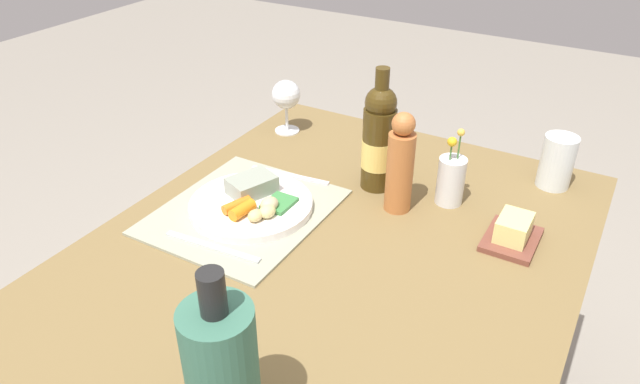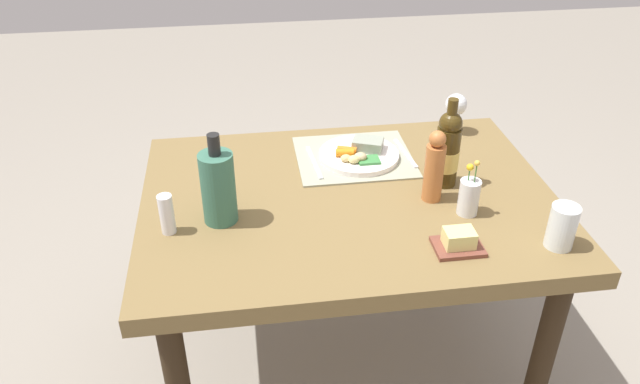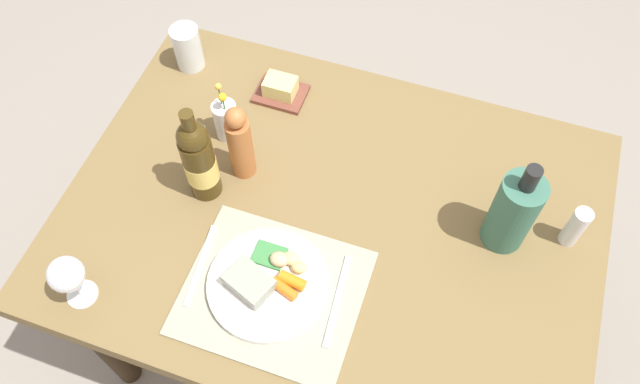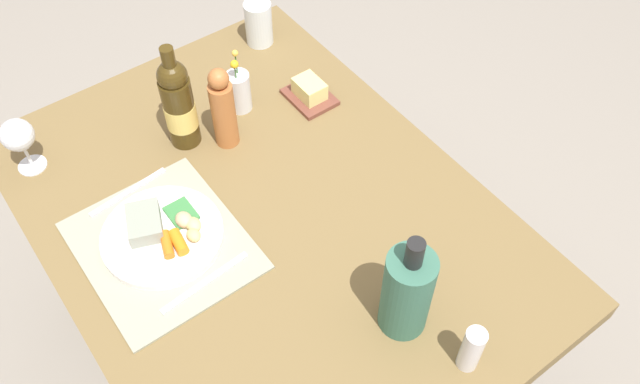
# 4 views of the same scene
# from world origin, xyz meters

# --- Properties ---
(ground_plane) EXTENTS (8.00, 8.00, 0.00)m
(ground_plane) POSITION_xyz_m (0.00, 0.00, 0.00)
(ground_plane) COLOR gray
(dining_table) EXTENTS (1.24, 0.91, 0.70)m
(dining_table) POSITION_xyz_m (0.00, 0.00, 0.62)
(dining_table) COLOR brown
(dining_table) RESTS_ON ground_plane
(placemat) EXTENTS (0.38, 0.33, 0.01)m
(placemat) POSITION_xyz_m (-0.06, -0.23, 0.70)
(placemat) COLOR #999C84
(placemat) RESTS_ON dining_table
(dinner_plate) EXTENTS (0.26, 0.26, 0.05)m
(dinner_plate) POSITION_xyz_m (-0.07, -0.21, 0.72)
(dinner_plate) COLOR white
(dinner_plate) RESTS_ON placemat
(fork) EXTENTS (0.03, 0.20, 0.00)m
(fork) POSITION_xyz_m (-0.23, -0.22, 0.71)
(fork) COLOR silver
(fork) RESTS_ON placemat
(knife) EXTENTS (0.03, 0.21, 0.00)m
(knife) POSITION_xyz_m (0.08, -0.20, 0.71)
(knife) COLOR silver
(knife) RESTS_ON placemat
(cooler_bottle) EXTENTS (0.10, 0.10, 0.27)m
(cooler_bottle) POSITION_xyz_m (0.38, 0.07, 0.81)
(cooler_bottle) COLOR #386B56
(cooler_bottle) RESTS_ON dining_table
(butter_dish) EXTENTS (0.13, 0.10, 0.06)m
(butter_dish) POSITION_xyz_m (-0.24, 0.30, 0.72)
(butter_dish) COLOR brown
(butter_dish) RESTS_ON dining_table
(wine_glass) EXTENTS (0.08, 0.08, 0.15)m
(wine_glass) POSITION_xyz_m (-0.45, -0.36, 0.80)
(wine_glass) COLOR white
(wine_glass) RESTS_ON dining_table
(water_tumbler) EXTENTS (0.07, 0.07, 0.12)m
(water_tumbler) POSITION_xyz_m (-0.51, 0.32, 0.75)
(water_tumbler) COLOR silver
(water_tumbler) RESTS_ON dining_table
(pepper_mill) EXTENTS (0.06, 0.06, 0.23)m
(pepper_mill) POSITION_xyz_m (-0.24, 0.05, 0.81)
(pepper_mill) COLOR #B86A36
(pepper_mill) RESTS_ON dining_table
(salt_shaker) EXTENTS (0.04, 0.04, 0.12)m
(salt_shaker) POSITION_xyz_m (0.53, 0.11, 0.76)
(salt_shaker) COLOR white
(salt_shaker) RESTS_ON dining_table
(wine_bottle) EXTENTS (0.08, 0.08, 0.28)m
(wine_bottle) POSITION_xyz_m (-0.30, -0.03, 0.82)
(wine_bottle) COLOR #413110
(wine_bottle) RESTS_ON dining_table
(flower_vase) EXTENTS (0.06, 0.06, 0.18)m
(flower_vase) POSITION_xyz_m (-0.32, 0.14, 0.76)
(flower_vase) COLOR silver
(flower_vase) RESTS_ON dining_table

